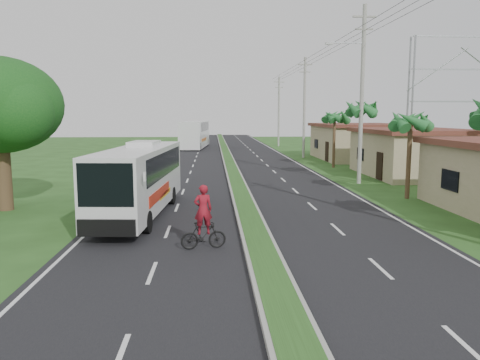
{
  "coord_description": "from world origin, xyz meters",
  "views": [
    {
      "loc": [
        -1.65,
        -13.65,
        4.71
      ],
      "look_at": [
        -0.42,
        7.28,
        1.8
      ],
      "focal_mm": 35.0,
      "sensor_mm": 36.0,
      "label": 1
    }
  ],
  "objects": [
    {
      "name": "shop_far",
      "position": [
        14.0,
        36.0,
        1.93
      ],
      "size": [
        8.6,
        11.6,
        3.82
      ],
      "color": "tan",
      "rests_on": "ground"
    },
    {
      "name": "coach_bus_far",
      "position": [
        -4.17,
        54.46,
        2.18
      ],
      "size": [
        3.98,
        13.4,
        3.85
      ],
      "rotation": [
        0.0,
        0.0,
        -0.08
      ],
      "color": "silver",
      "rests_on": "ground"
    },
    {
      "name": "road_asphalt",
      "position": [
        0.0,
        20.0,
        0.01
      ],
      "size": [
        14.0,
        160.0,
        0.02
      ],
      "primitive_type": "cube",
      "color": "black",
      "rests_on": "ground"
    },
    {
      "name": "utility_pole_c",
      "position": [
        8.5,
        38.0,
        5.67
      ],
      "size": [
        1.6,
        0.28,
        11.0
      ],
      "color": "gray",
      "rests_on": "ground"
    },
    {
      "name": "motorcyclist",
      "position": [
        -2.0,
        2.47,
        0.87
      ],
      "size": [
        1.67,
        0.73,
        2.32
      ],
      "rotation": [
        0.0,
        0.0,
        0.18
      ],
      "color": "black",
      "rests_on": "ground"
    },
    {
      "name": "coach_bus_main",
      "position": [
        -5.05,
        8.32,
        1.9
      ],
      "size": [
        3.02,
        10.84,
        3.46
      ],
      "rotation": [
        0.0,
        0.0,
        -0.07
      ],
      "color": "silver",
      "rests_on": "ground"
    },
    {
      "name": "utility_pole_d",
      "position": [
        8.5,
        58.0,
        5.42
      ],
      "size": [
        1.6,
        0.28,
        10.5
      ],
      "color": "gray",
      "rests_on": "ground"
    },
    {
      "name": "palm_verge_c",
      "position": [
        8.8,
        19.0,
        5.12
      ],
      "size": [
        2.4,
        2.4,
        5.85
      ],
      "color": "#473321",
      "rests_on": "ground"
    },
    {
      "name": "palm_verge_d",
      "position": [
        9.3,
        28.0,
        4.55
      ],
      "size": [
        2.4,
        2.4,
        5.25
      ],
      "color": "#473321",
      "rests_on": "ground"
    },
    {
      "name": "shop_mid",
      "position": [
        14.0,
        22.0,
        1.86
      ],
      "size": [
        7.6,
        10.6,
        3.67
      ],
      "color": "tan",
      "rests_on": "ground"
    },
    {
      "name": "billboard_lattice",
      "position": [
        22.0,
        30.0,
        6.82
      ],
      "size": [
        10.18,
        1.18,
        12.07
      ],
      "color": "gray",
      "rests_on": "ground"
    },
    {
      "name": "median_strip",
      "position": [
        0.0,
        20.0,
        0.1
      ],
      "size": [
        1.2,
        160.0,
        0.18
      ],
      "color": "gray",
      "rests_on": "ground"
    },
    {
      "name": "lane_edge_right",
      "position": [
        6.7,
        20.0,
        0.0
      ],
      "size": [
        0.12,
        160.0,
        0.01
      ],
      "primitive_type": "cube",
      "color": "silver",
      "rests_on": "ground"
    },
    {
      "name": "ground",
      "position": [
        0.0,
        0.0,
        0.0
      ],
      "size": [
        180.0,
        180.0,
        0.0
      ],
      "primitive_type": "plane",
      "color": "#244519",
      "rests_on": "ground"
    },
    {
      "name": "palm_verge_b",
      "position": [
        9.4,
        12.0,
        4.36
      ],
      "size": [
        2.4,
        2.4,
        5.05
      ],
      "color": "#473321",
      "rests_on": "ground"
    },
    {
      "name": "utility_pole_b",
      "position": [
        8.47,
        18.0,
        6.26
      ],
      "size": [
        3.2,
        0.28,
        12.0
      ],
      "color": "gray",
      "rests_on": "ground"
    },
    {
      "name": "lane_edge_left",
      "position": [
        -6.7,
        20.0,
        0.0
      ],
      "size": [
        0.12,
        160.0,
        0.01
      ],
      "primitive_type": "cube",
      "color": "silver",
      "rests_on": "ground"
    }
  ]
}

